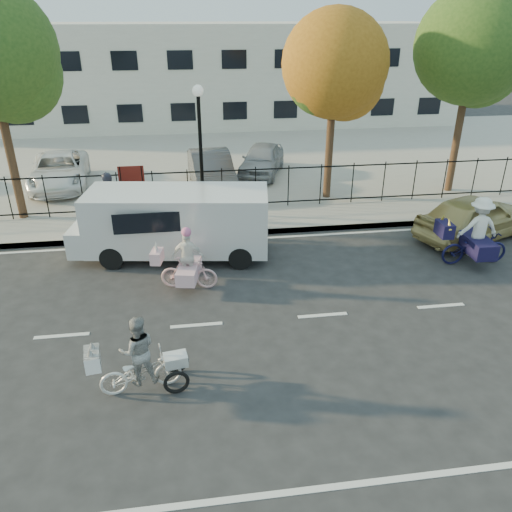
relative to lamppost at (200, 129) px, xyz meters
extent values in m
plane|color=#333334|center=(-0.50, -6.80, -3.11)|extent=(120.00, 120.00, 0.00)
cube|color=#A8A399|center=(-0.50, -1.75, -3.04)|extent=(60.00, 0.10, 0.15)
cube|color=#A8A399|center=(-0.50, -0.70, -3.04)|extent=(60.00, 2.20, 0.15)
cube|color=#A8A399|center=(-0.50, 8.20, -3.04)|extent=(60.00, 15.60, 0.15)
cube|color=silver|center=(-0.50, 18.20, -0.11)|extent=(34.00, 10.00, 6.00)
cylinder|color=black|center=(0.00, 0.00, -0.96)|extent=(0.12, 0.12, 4.00)
sphere|color=white|center=(0.00, 0.00, 1.19)|extent=(0.36, 0.36, 0.36)
cylinder|color=black|center=(-2.70, 0.00, -2.06)|extent=(0.06, 0.06, 1.80)
cylinder|color=black|center=(-2.00, 0.00, -2.06)|extent=(0.06, 0.06, 1.80)
cube|color=#59140F|center=(-2.35, 0.00, -1.46)|extent=(0.85, 0.04, 0.60)
imported|color=white|center=(-1.60, -8.83, -2.71)|extent=(1.60, 0.77, 0.80)
imported|color=white|center=(-1.60, -8.83, -2.21)|extent=(0.76, 0.63, 1.41)
cube|color=silver|center=(-2.39, -8.96, -2.22)|extent=(0.34, 0.53, 0.32)
cone|color=silver|center=(-2.39, -8.85, -2.01)|extent=(0.12, 0.12, 0.16)
cone|color=silver|center=(-2.39, -9.07, -2.01)|extent=(0.12, 0.12, 0.16)
torus|color=black|center=(-0.94, -9.04, -2.86)|extent=(0.50, 0.15, 0.50)
torus|color=black|center=(-0.94, -8.42, -2.86)|extent=(0.50, 0.15, 0.50)
cube|color=white|center=(-0.94, -8.73, -2.58)|extent=(0.49, 0.38, 0.22)
imported|color=#F9BEC3|center=(-0.61, -5.00, -2.67)|extent=(1.54, 0.71, 0.89)
imported|color=white|center=(-0.61, -5.00, -2.21)|extent=(0.87, 0.50, 1.40)
cube|color=beige|center=(-1.40, -4.84, -2.22)|extent=(0.36, 0.53, 0.32)
cone|color=white|center=(-1.40, -4.84, -1.94)|extent=(0.11, 0.11, 0.29)
cube|color=beige|center=(-0.61, -5.00, -2.62)|extent=(0.71, 1.23, 0.36)
sphere|color=#D8669B|center=(-0.61, -5.00, -1.53)|extent=(0.25, 0.25, 0.25)
imported|color=#101037|center=(7.49, -4.69, -2.61)|extent=(1.92, 0.73, 1.00)
imported|color=white|center=(7.49, -4.69, -2.00)|extent=(1.15, 0.69, 1.75)
cube|color=#130F34|center=(6.49, -4.66, -2.00)|extent=(0.35, 0.62, 0.40)
cone|color=yellow|center=(6.49, -4.46, -1.78)|extent=(0.13, 0.26, 0.36)
cone|color=yellow|center=(6.49, -4.86, -1.78)|extent=(0.13, 0.26, 0.36)
cube|color=#130F34|center=(7.49, -4.69, -2.50)|extent=(0.66, 1.46, 0.44)
cube|color=white|center=(-0.83, -3.00, -1.97)|extent=(5.34, 2.60, 1.71)
cube|color=white|center=(-3.63, -3.00, -2.45)|extent=(0.73, 1.90, 0.76)
cylinder|color=black|center=(-2.63, -3.83, -2.78)|extent=(0.69, 0.34, 0.66)
cylinder|color=black|center=(-2.63, -2.17, -2.78)|extent=(0.69, 0.34, 0.66)
cylinder|color=black|center=(0.97, -3.83, -2.78)|extent=(0.69, 0.34, 0.66)
cylinder|color=black|center=(0.97, -2.17, -2.78)|extent=(0.69, 0.34, 0.66)
imported|color=tan|center=(8.44, -3.00, -2.40)|extent=(4.50, 3.08, 1.42)
imported|color=black|center=(-3.02, -0.93, -2.01)|extent=(0.71, 0.48, 1.90)
imported|color=white|center=(-5.61, 3.97, -2.31)|extent=(2.70, 4.92, 1.31)
imported|color=#44464B|center=(0.46, 2.80, -2.23)|extent=(1.85, 4.53, 1.46)
imported|color=#9FA1A6|center=(2.76, 4.48, -2.31)|extent=(2.75, 4.13, 1.31)
cylinder|color=#442D1D|center=(-6.19, 0.55, -0.71)|extent=(0.28, 0.28, 4.81)
sphere|color=#385B1E|center=(-5.69, 0.75, 1.70)|extent=(3.02, 3.02, 3.02)
cylinder|color=#442D1D|center=(4.76, 1.17, -0.95)|extent=(0.28, 0.28, 4.32)
sphere|color=#9F6219|center=(4.76, 1.17, 1.82)|extent=(3.70, 3.70, 3.70)
sphere|color=#9F6219|center=(5.26, 1.37, 1.21)|extent=(2.71, 2.71, 2.71)
cylinder|color=#442D1D|center=(9.79, 1.25, -0.71)|extent=(0.28, 0.28, 4.80)
sphere|color=#385B1E|center=(9.79, 1.25, 2.37)|extent=(4.11, 4.11, 4.11)
sphere|color=#385B1E|center=(10.29, 1.45, 1.68)|extent=(3.02, 3.02, 3.02)
camera|label=1|loc=(-0.50, -16.56, 3.37)|focal=35.00mm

